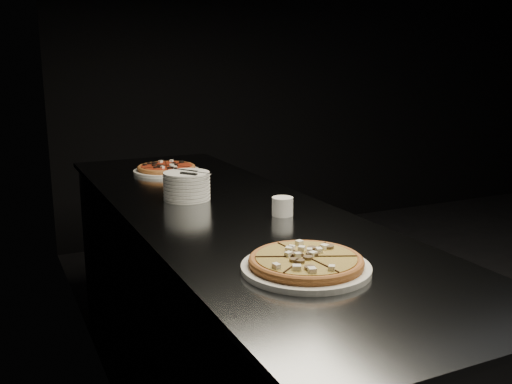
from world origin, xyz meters
name	(u,v)px	position (x,y,z in m)	size (l,w,h in m)	color
wall_left	(119,76)	(-2.50, 0.00, 1.40)	(0.02, 5.00, 2.80)	black
wall_back	(339,66)	(0.00, 2.50, 1.40)	(5.00, 0.02, 2.80)	black
counter	(228,323)	(-2.13, 0.00, 0.46)	(0.74, 2.44, 0.92)	slate
pizza_mushroom	(306,263)	(-2.19, -0.69, 0.94)	(0.39, 0.39, 0.04)	white
pizza_tomato	(166,169)	(-2.13, 0.75, 0.94)	(0.35, 0.35, 0.04)	white
plate_stack	(187,186)	(-2.22, 0.19, 0.97)	(0.18, 0.18, 0.11)	white
cutlery	(189,172)	(-2.21, 0.18, 1.03)	(0.09, 0.18, 0.01)	silver
ramekin	(283,206)	(-1.99, -0.18, 0.95)	(0.07, 0.07, 0.06)	silver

